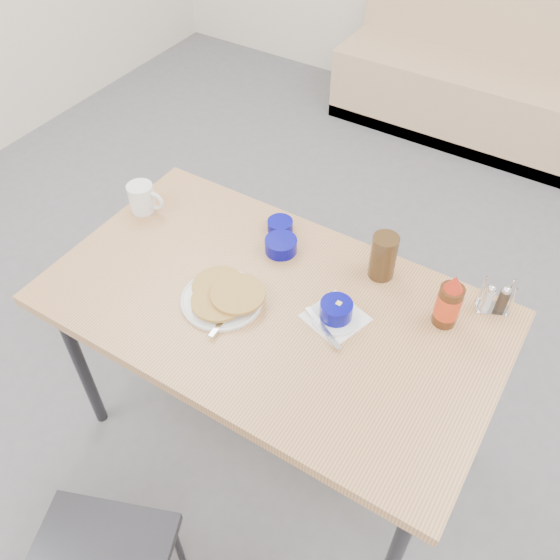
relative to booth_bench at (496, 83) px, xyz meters
The scene contains 12 objects.
ground 2.81m from the booth_bench, 90.00° to the right, with size 6.00×6.00×0.00m, color slate.
booth_bench is the anchor object (origin of this frame).
dining_table 2.56m from the booth_bench, 90.00° to the right, with size 1.40×0.80×0.76m.
pancake_plate 2.64m from the booth_bench, 92.91° to the right, with size 0.26×0.27×0.05m.
coffee_mug 2.52m from the booth_bench, 104.73° to the right, with size 0.13×0.09×0.10m.
grits_setting 2.53m from the booth_bench, 85.54° to the right, with size 0.20×0.21×0.07m.
creamer_bowl 2.36m from the booth_bench, 92.47° to the right, with size 0.11×0.11×0.05m.
butter_bowl 2.28m from the booth_bench, 94.04° to the right, with size 0.09×0.09×0.04m.
amber_tumbler 2.30m from the booth_bench, 84.17° to the right, with size 0.08×0.08×0.16m, color #3D2813.
condiment_caddy 2.31m from the booth_bench, 75.18° to the right, with size 0.11×0.09×0.11m.
syrup_bottle 2.42m from the booth_bench, 78.48° to the right, with size 0.07×0.07×0.19m.
sugar_wrapper 2.57m from the booth_bench, 91.96° to the right, with size 0.04×0.02×0.00m, color #DE4A72.
Camera 1 is at (0.66, -0.75, 2.13)m, focal length 38.00 mm.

